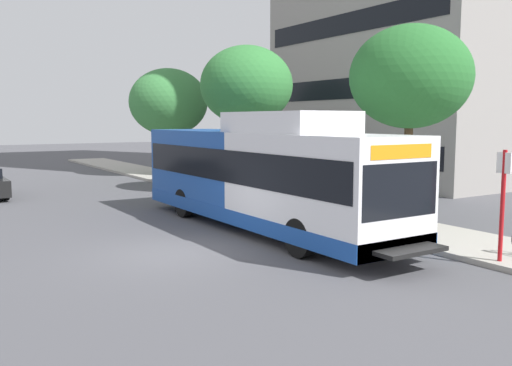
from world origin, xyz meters
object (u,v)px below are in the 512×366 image
street_tree_mid_block (246,86)px  street_tree_far_block (169,102)px  bus_stop_sign_pole (503,197)px  transit_bus (261,175)px  street_tree_near_stop (410,77)px

street_tree_mid_block → street_tree_far_block: (0.20, 9.42, -0.50)m
bus_stop_sign_pole → street_tree_mid_block: (1.81, 14.30, 3.34)m
bus_stop_sign_pole → street_tree_far_block: street_tree_far_block is taller
street_tree_mid_block → street_tree_far_block: bearing=88.8°
transit_bus → street_tree_mid_block: street_tree_mid_block is taller
bus_stop_sign_pole → street_tree_far_block: (2.01, 23.72, 2.84)m
transit_bus → bus_stop_sign_pole: 7.09m
street_tree_near_stop → street_tree_far_block: (-0.11, 18.93, -0.28)m
street_tree_mid_block → street_tree_far_block: street_tree_mid_block is taller
transit_bus → street_tree_near_stop: street_tree_near_stop is taller
street_tree_near_stop → street_tree_mid_block: (-0.30, 9.51, 0.22)m
bus_stop_sign_pole → street_tree_far_block: bearing=85.2°
street_tree_mid_block → bus_stop_sign_pole: bearing=-97.2°
street_tree_far_block → street_tree_near_stop: bearing=-89.7°
transit_bus → street_tree_near_stop: bearing=-23.6°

